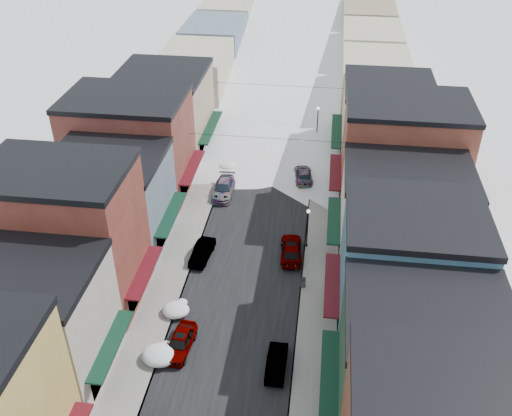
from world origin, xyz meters
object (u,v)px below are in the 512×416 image
(trash_can, at_px, (303,282))
(car_dark_hatch, at_px, (202,252))
(car_green_sedan, at_px, (277,362))
(car_silver_sedan, at_px, (180,342))
(streetlamp_near, at_px, (308,223))

(trash_can, bearing_deg, car_dark_hatch, 162.72)
(car_green_sedan, bearing_deg, car_dark_hatch, -55.99)
(car_silver_sedan, distance_m, streetlamp_near, 16.79)
(car_silver_sedan, height_order, streetlamp_near, streetlamp_near)
(car_silver_sedan, height_order, car_green_sedan, car_silver_sedan)
(car_green_sedan, bearing_deg, trash_can, -98.23)
(car_dark_hatch, bearing_deg, car_green_sedan, -50.02)
(car_green_sedan, xyz_separation_m, trash_can, (1.36, 9.19, -0.08))
(car_silver_sedan, bearing_deg, streetlamp_near, 63.51)
(car_dark_hatch, distance_m, trash_can, 9.95)
(car_green_sedan, height_order, streetlamp_near, streetlamp_near)
(trash_can, distance_m, streetlamp_near, 6.26)
(car_silver_sedan, relative_size, trash_can, 5.02)
(trash_can, bearing_deg, streetlamp_near, 90.00)
(car_green_sedan, bearing_deg, car_silver_sedan, -6.89)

